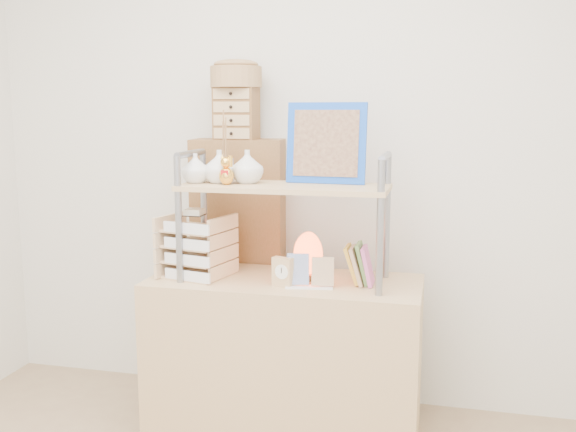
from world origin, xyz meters
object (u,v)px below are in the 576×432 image
Objects in this scene: cabinet at (240,272)px; letter_tray at (196,250)px; desk at (284,360)px; salt_lamp at (308,255)px.

cabinet is 4.36× the size of letter_tray.
desk is 0.89× the size of cabinet.
letter_tray reaches higher than desk.
cabinet reaches higher than desk.
cabinet is at bearing 80.30° from letter_tray.
letter_tray is (-0.40, -0.04, 0.50)m from desk.
cabinet is at bearing 142.71° from salt_lamp.
desk is 3.88× the size of letter_tray.
letter_tray reaches higher than salt_lamp.
cabinet is 6.42× the size of salt_lamp.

